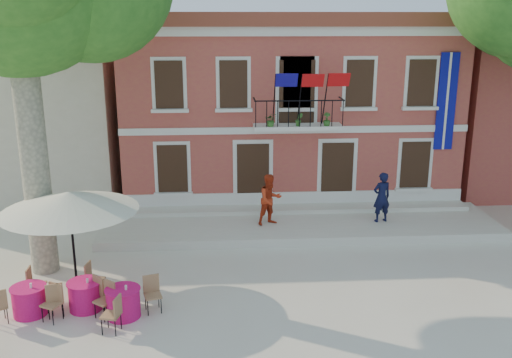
% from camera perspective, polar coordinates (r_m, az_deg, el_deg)
% --- Properties ---
extents(ground, '(90.00, 90.00, 0.00)m').
position_cam_1_polar(ground, '(16.40, -0.46, -10.61)').
color(ground, beige).
rests_on(ground, ground).
extents(main_building, '(13.50, 9.59, 7.50)m').
position_cam_1_polar(main_building, '(25.06, 2.83, 7.73)').
color(main_building, '#AB3E3D').
rests_on(main_building, ground).
extents(neighbor_west, '(9.40, 9.40, 6.40)m').
position_cam_1_polar(neighbor_west, '(27.40, -22.25, 6.09)').
color(neighbor_west, beige).
rests_on(neighbor_west, ground).
extents(terrace, '(14.00, 3.40, 0.30)m').
position_cam_1_polar(terrace, '(20.56, 4.44, -4.58)').
color(terrace, silver).
rests_on(terrace, ground).
extents(patio_umbrella, '(3.72, 3.72, 2.77)m').
position_cam_1_polar(patio_umbrella, '(16.31, -18.18, -2.17)').
color(patio_umbrella, black).
rests_on(patio_umbrella, ground).
extents(pedestrian_navy, '(0.74, 0.58, 1.81)m').
position_cam_1_polar(pedestrian_navy, '(20.59, 12.46, -1.78)').
color(pedestrian_navy, black).
rests_on(pedestrian_navy, terrace).
extents(pedestrian_orange, '(1.09, 0.99, 1.81)m').
position_cam_1_polar(pedestrian_orange, '(19.85, 1.42, -2.07)').
color(pedestrian_orange, red).
rests_on(pedestrian_orange, terrace).
extents(cafe_table_0, '(1.82, 1.80, 0.95)m').
position_cam_1_polar(cafe_table_0, '(15.05, -13.14, -11.81)').
color(cafe_table_0, '#E21574').
rests_on(cafe_table_0, ground).
extents(cafe_table_1, '(1.87, 1.65, 0.95)m').
position_cam_1_polar(cafe_table_1, '(15.85, -21.73, -11.10)').
color(cafe_table_1, '#E21574').
rests_on(cafe_table_1, ground).
extents(cafe_table_3, '(1.85, 1.75, 0.95)m').
position_cam_1_polar(cafe_table_3, '(15.65, -16.72, -10.95)').
color(cafe_table_3, '#E21574').
rests_on(cafe_table_3, ground).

